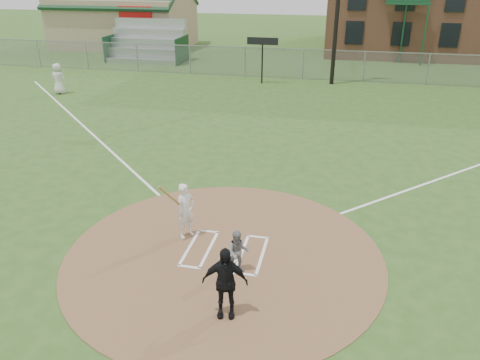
% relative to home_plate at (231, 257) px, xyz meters
% --- Properties ---
extents(ground, '(140.00, 140.00, 0.00)m').
position_rel_home_plate_xyz_m(ground, '(-0.21, 0.12, -0.03)').
color(ground, '#2D511B').
rests_on(ground, ground).
extents(dirt_circle, '(8.40, 8.40, 0.02)m').
position_rel_home_plate_xyz_m(dirt_circle, '(-0.21, 0.12, -0.02)').
color(dirt_circle, brown).
rests_on(dirt_circle, ground).
extents(home_plate, '(0.56, 0.56, 0.03)m').
position_rel_home_plate_xyz_m(home_plate, '(0.00, 0.00, 0.00)').
color(home_plate, white).
rests_on(home_plate, dirt_circle).
extents(foul_line_third, '(17.04, 17.04, 0.01)m').
position_rel_home_plate_xyz_m(foul_line_third, '(-9.21, 9.12, -0.03)').
color(foul_line_third, white).
rests_on(foul_line_third, ground).
extents(catcher, '(0.66, 0.58, 1.14)m').
position_rel_home_plate_xyz_m(catcher, '(0.32, -0.54, 0.56)').
color(catcher, slate).
rests_on(catcher, dirt_circle).
extents(umpire, '(1.04, 0.56, 1.68)m').
position_rel_home_plate_xyz_m(umpire, '(0.39, -2.15, 0.83)').
color(umpire, black).
rests_on(umpire, dirt_circle).
extents(ondeck_player, '(0.91, 0.62, 1.81)m').
position_rel_home_plate_xyz_m(ondeck_player, '(-14.15, 14.97, 0.87)').
color(ondeck_player, silver).
rests_on(ondeck_player, ground).
extents(batters_boxes, '(2.08, 1.88, 0.01)m').
position_rel_home_plate_xyz_m(batters_boxes, '(-0.21, 0.27, -0.01)').
color(batters_boxes, white).
rests_on(batters_boxes, dirt_circle).
extents(batter_at_plate, '(0.86, 0.98, 1.78)m').
position_rel_home_plate_xyz_m(batter_at_plate, '(-1.47, 0.82, 0.79)').
color(batter_at_plate, silver).
rests_on(batter_at_plate, dirt_circle).
extents(outfield_fence, '(56.08, 0.08, 2.03)m').
position_rel_home_plate_xyz_m(outfield_fence, '(-0.21, 22.12, 0.98)').
color(outfield_fence, slate).
rests_on(outfield_fence, ground).
extents(bleachers, '(6.08, 3.20, 3.20)m').
position_rel_home_plate_xyz_m(bleachers, '(-13.21, 26.32, 1.55)').
color(bleachers, '#B7BABF').
rests_on(bleachers, ground).
extents(clubhouse, '(12.20, 8.71, 6.23)m').
position_rel_home_plate_xyz_m(clubhouse, '(-18.21, 33.12, 2.35)').
color(clubhouse, tan).
rests_on(clubhouse, ground).
extents(scoreboard_sign, '(2.00, 0.10, 2.93)m').
position_rel_home_plate_xyz_m(scoreboard_sign, '(-2.71, 20.32, 2.35)').
color(scoreboard_sign, black).
rests_on(scoreboard_sign, ground).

